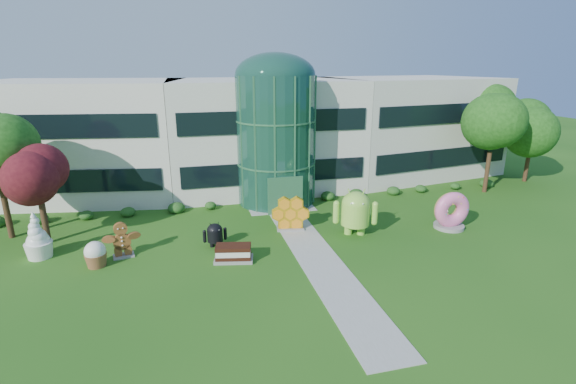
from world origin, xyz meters
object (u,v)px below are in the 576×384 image
object	(u,v)px
android_black	(215,233)
donut	(451,210)
android_green	(356,210)
gingerbread	(122,239)

from	to	relation	value
android_black	donut	bearing A→B (deg)	-9.48
android_green	android_black	bearing A→B (deg)	-163.19
android_green	android_black	xyz separation A→B (m)	(-8.94, 0.30, -0.83)
android_green	android_black	size ratio (longest dim) A/B	1.97
android_green	donut	bearing A→B (deg)	13.56
android_black	gingerbread	bearing A→B (deg)	174.97
gingerbread	donut	bearing A→B (deg)	-12.82
donut	android_green	bearing A→B (deg)	176.82
android_green	donut	world-z (taller)	android_green
android_black	gingerbread	distance (m)	5.25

